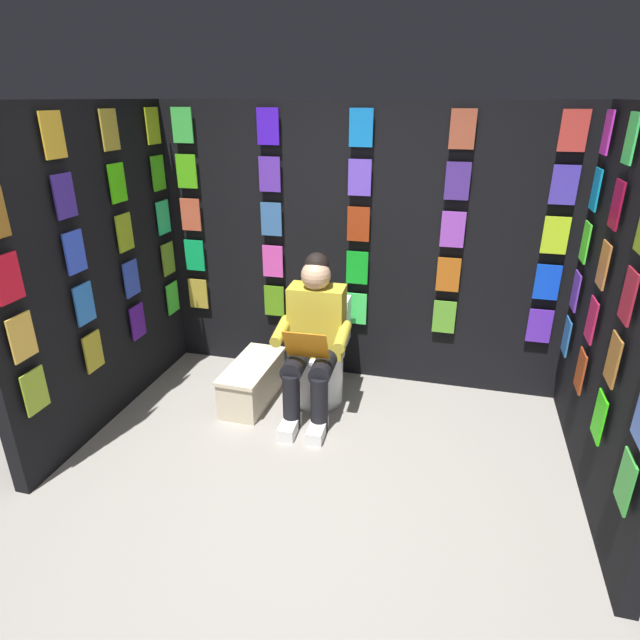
% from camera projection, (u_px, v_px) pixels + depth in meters
% --- Properties ---
extents(ground_plane, '(30.00, 30.00, 0.00)m').
position_uv_depth(ground_plane, '(283.00, 547.00, 2.78)').
color(ground_plane, gray).
extents(display_wall_back, '(3.28, 0.14, 2.17)m').
position_uv_depth(display_wall_back, '(360.00, 248.00, 4.14)').
color(display_wall_back, black).
rests_on(display_wall_back, ground).
extents(display_wall_left, '(0.14, 1.96, 2.17)m').
position_uv_depth(display_wall_left, '(623.00, 317.00, 2.85)').
color(display_wall_left, black).
rests_on(display_wall_left, ground).
extents(display_wall_right, '(0.14, 1.96, 2.17)m').
position_uv_depth(display_wall_right, '(96.00, 271.00, 3.61)').
color(display_wall_right, black).
rests_on(display_wall_right, ground).
extents(toilet, '(0.41, 0.56, 0.77)m').
position_uv_depth(toilet, '(320.00, 358.00, 4.08)').
color(toilet, white).
rests_on(toilet, ground).
extents(person_reading, '(0.54, 0.69, 1.19)m').
position_uv_depth(person_reading, '(313.00, 338.00, 3.77)').
color(person_reading, gold).
rests_on(person_reading, ground).
extents(comic_longbox_near, '(0.32, 0.70, 0.32)m').
position_uv_depth(comic_longbox_near, '(253.00, 382.00, 4.07)').
color(comic_longbox_near, beige).
rests_on(comic_longbox_near, ground).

